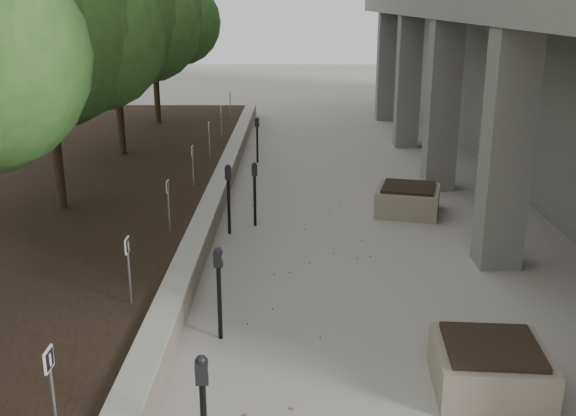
{
  "coord_description": "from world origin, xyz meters",
  "views": [
    {
      "loc": [
        -0.11,
        -4.91,
        4.37
      ],
      "look_at": [
        -0.22,
        6.59,
        0.83
      ],
      "focal_mm": 41.79,
      "sensor_mm": 36.0,
      "label": 1
    }
  ],
  "objects_px": {
    "crabapple_tree_5": "(154,41)",
    "parking_meter_5": "(257,140)",
    "crabapple_tree_4": "(115,52)",
    "parking_meter_4": "(229,199)",
    "planter_front": "(490,366)",
    "crabapple_tree_3": "(48,71)",
    "planter_back": "(408,199)",
    "parking_meter_2": "(219,294)",
    "parking_meter_3": "(255,194)"
  },
  "relations": [
    {
      "from": "parking_meter_5",
      "to": "planter_front",
      "type": "height_order",
      "value": "parking_meter_5"
    },
    {
      "from": "parking_meter_4",
      "to": "parking_meter_5",
      "type": "height_order",
      "value": "parking_meter_4"
    },
    {
      "from": "crabapple_tree_5",
      "to": "parking_meter_4",
      "type": "bearing_deg",
      "value": -71.87
    },
    {
      "from": "parking_meter_3",
      "to": "planter_front",
      "type": "xyz_separation_m",
      "value": [
        3.09,
        -6.02,
        -0.36
      ]
    },
    {
      "from": "crabapple_tree_3",
      "to": "parking_meter_2",
      "type": "height_order",
      "value": "crabapple_tree_3"
    },
    {
      "from": "crabapple_tree_5",
      "to": "parking_meter_3",
      "type": "relative_size",
      "value": 4.11
    },
    {
      "from": "crabapple_tree_4",
      "to": "crabapple_tree_5",
      "type": "bearing_deg",
      "value": 90.0
    },
    {
      "from": "parking_meter_3",
      "to": "crabapple_tree_4",
      "type": "bearing_deg",
      "value": 122.88
    },
    {
      "from": "crabapple_tree_3",
      "to": "parking_meter_5",
      "type": "bearing_deg",
      "value": 57.23
    },
    {
      "from": "parking_meter_5",
      "to": "planter_back",
      "type": "height_order",
      "value": "parking_meter_5"
    },
    {
      "from": "crabapple_tree_3",
      "to": "crabapple_tree_4",
      "type": "xyz_separation_m",
      "value": [
        0.0,
        5.0,
        0.0
      ]
    },
    {
      "from": "crabapple_tree_5",
      "to": "planter_back",
      "type": "relative_size",
      "value": 4.19
    },
    {
      "from": "parking_meter_3",
      "to": "planter_back",
      "type": "relative_size",
      "value": 1.02
    },
    {
      "from": "crabapple_tree_4",
      "to": "parking_meter_3",
      "type": "distance_m",
      "value": 6.75
    },
    {
      "from": "crabapple_tree_5",
      "to": "parking_meter_5",
      "type": "relative_size",
      "value": 4.21
    },
    {
      "from": "parking_meter_3",
      "to": "parking_meter_4",
      "type": "distance_m",
      "value": 0.69
    },
    {
      "from": "crabapple_tree_4",
      "to": "parking_meter_5",
      "type": "distance_m",
      "value": 4.46
    },
    {
      "from": "crabapple_tree_4",
      "to": "parking_meter_2",
      "type": "distance_m",
      "value": 10.71
    },
    {
      "from": "parking_meter_4",
      "to": "parking_meter_3",
      "type": "bearing_deg",
      "value": 45.52
    },
    {
      "from": "crabapple_tree_4",
      "to": "parking_meter_2",
      "type": "bearing_deg",
      "value": -69.23
    },
    {
      "from": "crabapple_tree_5",
      "to": "planter_front",
      "type": "bearing_deg",
      "value": -66.36
    },
    {
      "from": "crabapple_tree_3",
      "to": "parking_meter_5",
      "type": "xyz_separation_m",
      "value": [
        3.65,
        5.67,
        -2.47
      ]
    },
    {
      "from": "planter_back",
      "to": "parking_meter_2",
      "type": "bearing_deg",
      "value": -121.19
    },
    {
      "from": "parking_meter_5",
      "to": "planter_front",
      "type": "bearing_deg",
      "value": -58.04
    },
    {
      "from": "parking_meter_2",
      "to": "planter_back",
      "type": "xyz_separation_m",
      "value": [
        3.45,
        5.7,
        -0.35
      ]
    },
    {
      "from": "crabapple_tree_4",
      "to": "parking_meter_2",
      "type": "height_order",
      "value": "crabapple_tree_4"
    },
    {
      "from": "crabapple_tree_4",
      "to": "planter_front",
      "type": "bearing_deg",
      "value": -57.49
    },
    {
      "from": "parking_meter_4",
      "to": "planter_front",
      "type": "height_order",
      "value": "parking_meter_4"
    },
    {
      "from": "crabapple_tree_5",
      "to": "parking_meter_5",
      "type": "distance_m",
      "value": 6.18
    },
    {
      "from": "crabapple_tree_3",
      "to": "crabapple_tree_5",
      "type": "relative_size",
      "value": 1.0
    },
    {
      "from": "parking_meter_4",
      "to": "planter_front",
      "type": "relative_size",
      "value": 1.1
    },
    {
      "from": "crabapple_tree_5",
      "to": "parking_meter_4",
      "type": "relative_size",
      "value": 3.88
    },
    {
      "from": "parking_meter_4",
      "to": "crabapple_tree_3",
      "type": "bearing_deg",
      "value": 172.12
    },
    {
      "from": "parking_meter_5",
      "to": "parking_meter_3",
      "type": "bearing_deg",
      "value": -71.52
    },
    {
      "from": "planter_front",
      "to": "planter_back",
      "type": "relative_size",
      "value": 0.98
    },
    {
      "from": "crabapple_tree_5",
      "to": "parking_meter_3",
      "type": "distance_m",
      "value": 10.95
    },
    {
      "from": "parking_meter_2",
      "to": "crabapple_tree_4",
      "type": "bearing_deg",
      "value": 119.84
    },
    {
      "from": "parking_meter_4",
      "to": "parking_meter_5",
      "type": "bearing_deg",
      "value": 87.21
    },
    {
      "from": "parking_meter_4",
      "to": "parking_meter_2",
      "type": "bearing_deg",
      "value": -86.92
    },
    {
      "from": "parking_meter_2",
      "to": "parking_meter_5",
      "type": "relative_size",
      "value": 1.02
    },
    {
      "from": "planter_front",
      "to": "parking_meter_2",
      "type": "bearing_deg",
      "value": 159.71
    },
    {
      "from": "parking_meter_3",
      "to": "planter_back",
      "type": "xyz_separation_m",
      "value": [
        3.25,
        0.89,
        -0.36
      ]
    },
    {
      "from": "crabapple_tree_3",
      "to": "parking_meter_2",
      "type": "xyz_separation_m",
      "value": [
        3.7,
        -4.74,
        -2.46
      ]
    },
    {
      "from": "parking_meter_2",
      "to": "planter_back",
      "type": "height_order",
      "value": "parking_meter_2"
    },
    {
      "from": "crabapple_tree_5",
      "to": "parking_meter_3",
      "type": "xyz_separation_m",
      "value": [
        3.9,
        -9.94,
        -2.46
      ]
    },
    {
      "from": "parking_meter_2",
      "to": "parking_meter_4",
      "type": "relative_size",
      "value": 0.94
    },
    {
      "from": "parking_meter_3",
      "to": "parking_meter_5",
      "type": "bearing_deg",
      "value": 87.13
    },
    {
      "from": "crabapple_tree_3",
      "to": "parking_meter_2",
      "type": "distance_m",
      "value": 6.5
    },
    {
      "from": "crabapple_tree_3",
      "to": "crabapple_tree_5",
      "type": "xyz_separation_m",
      "value": [
        0.0,
        10.0,
        0.0
      ]
    },
    {
      "from": "parking_meter_4",
      "to": "planter_front",
      "type": "bearing_deg",
      "value": -57.76
    }
  ]
}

